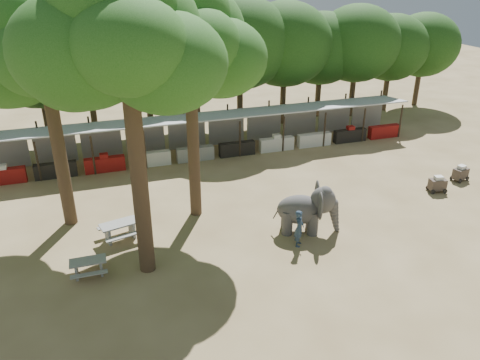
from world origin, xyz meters
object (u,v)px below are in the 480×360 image
object	(u,v)px
picnic_table_far	(120,229)
cart_back	(461,173)
yard_tree_left	(38,50)
yard_tree_back	(184,38)
yard_tree_center	(121,38)
cart_front	(437,184)
picnic_table_near	(88,265)
elephant	(308,209)
handler	(299,228)

from	to	relation	value
picnic_table_far	cart_back	distance (m)	19.35
yard_tree_left	yard_tree_back	distance (m)	6.09
yard_tree_center	cart_front	size ratio (longest dim) A/B	11.35
yard_tree_back	picnic_table_near	distance (m)	10.35
cart_front	cart_back	distance (m)	2.42
elephant	picnic_table_near	bearing A→B (deg)	-157.48
handler	picnic_table_near	xyz separation A→B (m)	(-8.96, 0.60, -0.40)
elephant	picnic_table_far	world-z (taller)	elephant
yard_tree_back	cart_back	world-z (taller)	yard_tree_back
yard_tree_back	yard_tree_left	bearing A→B (deg)	170.54
yard_tree_center	elephant	bearing A→B (deg)	3.95
yard_tree_left	picnic_table_near	distance (m)	9.19
picnic_table_near	cart_front	bearing A→B (deg)	6.42
yard_tree_left	picnic_table_far	world-z (taller)	yard_tree_left
yard_tree_center	cart_front	xyz separation A→B (m)	(16.35, 2.08, -8.75)
yard_tree_left	elephant	distance (m)	13.56
cart_back	picnic_table_far	bearing A→B (deg)	166.92
yard_tree_center	cart_front	distance (m)	18.66
handler	cart_back	world-z (taller)	handler
yard_tree_left	cart_back	bearing A→B (deg)	-5.57
yard_tree_left	handler	xyz separation A→B (m)	(9.79, -5.50, -7.34)
yard_tree_left	picnic_table_near	bearing A→B (deg)	-80.33
yard_tree_back	picnic_table_far	xyz separation A→B (m)	(-3.72, -1.49, -7.99)
cart_front	handler	bearing A→B (deg)	-153.27
yard_tree_center	picnic_table_far	distance (m)	9.05
handler	picnic_table_far	world-z (taller)	handler
handler	cart_back	bearing A→B (deg)	-41.61
cart_front	yard_tree_left	bearing A→B (deg)	-176.93
elephant	yard_tree_left	bearing A→B (deg)	177.34
yard_tree_left	yard_tree_back	size ratio (longest dim) A/B	0.97
yard_tree_center	yard_tree_back	distance (m)	5.04
yard_tree_left	elephant	xyz separation A→B (m)	(10.69, -4.47, -7.05)
picnic_table_far	cart_back	size ratio (longest dim) A/B	1.84
yard_tree_left	cart_front	bearing A→B (deg)	-8.60
picnic_table_near	picnic_table_far	xyz separation A→B (m)	(1.45, 2.41, 0.08)
yard_tree_back	cart_back	distance (m)	17.63
elephant	picnic_table_far	bearing A→B (deg)	-173.22
handler	picnic_table_near	world-z (taller)	handler
yard_tree_center	picnic_table_near	world-z (taller)	yard_tree_center
yard_tree_center	picnic_table_near	distance (m)	9.01
elephant	cart_back	world-z (taller)	elephant
picnic_table_far	cart_front	size ratio (longest dim) A/B	1.88
handler	cart_front	xyz separation A→B (m)	(9.56, 2.57, -0.40)
elephant	handler	xyz separation A→B (m)	(-0.90, -1.03, -0.29)
handler	cart_front	size ratio (longest dim) A/B	1.63
picnic_table_near	yard_tree_left	bearing A→B (deg)	100.00
cart_front	cart_back	bearing A→B (deg)	31.35
yard_tree_back	elephant	bearing A→B (deg)	-36.49
picnic_table_near	cart_front	world-z (taller)	cart_front
picnic_table_near	cart_front	size ratio (longest dim) A/B	1.35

